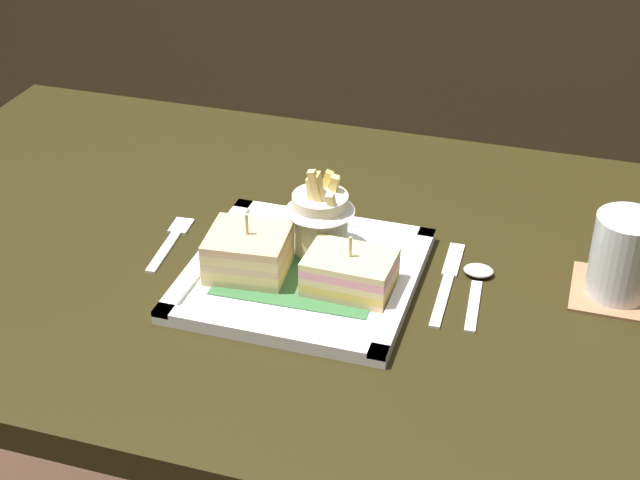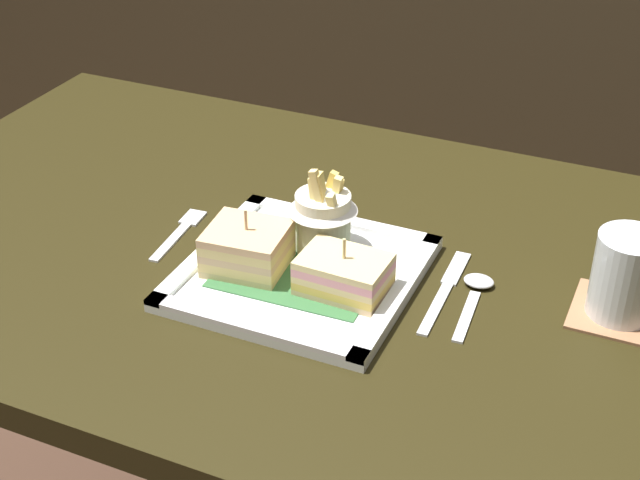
{
  "view_description": "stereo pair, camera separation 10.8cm",
  "coord_description": "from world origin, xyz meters",
  "views": [
    {
      "loc": [
        0.26,
        -0.91,
        1.38
      ],
      "look_at": [
        -0.01,
        -0.03,
        0.81
      ],
      "focal_mm": 52.58,
      "sensor_mm": 36.0,
      "label": 1
    },
    {
      "loc": [
        0.36,
        -0.87,
        1.38
      ],
      "look_at": [
        -0.01,
        -0.03,
        0.81
      ],
      "focal_mm": 52.58,
      "sensor_mm": 36.0,
      "label": 2
    }
  ],
  "objects": [
    {
      "name": "dining_table",
      "position": [
        0.0,
        0.0,
        0.61
      ],
      "size": [
        1.28,
        0.73,
        0.77
      ],
      "color": "black",
      "rests_on": "ground_plane"
    },
    {
      "name": "square_plate",
      "position": [
        -0.02,
        -0.05,
        0.77
      ],
      "size": [
        0.26,
        0.26,
        0.02
      ],
      "color": "white",
      "rests_on": "dining_table"
    },
    {
      "name": "sandwich_half_left",
      "position": [
        -0.08,
        -0.07,
        0.8
      ],
      "size": [
        0.1,
        0.09,
        0.08
      ],
      "color": "tan",
      "rests_on": "square_plate"
    },
    {
      "name": "sandwich_half_right",
      "position": [
        0.04,
        -0.07,
        0.8
      ],
      "size": [
        0.1,
        0.07,
        0.07
      ],
      "color": "#E3B785",
      "rests_on": "square_plate"
    },
    {
      "name": "fries_cup",
      "position": [
        -0.02,
        -0.0,
        0.83
      ],
      "size": [
        0.08,
        0.08,
        0.11
      ],
      "color": "silver",
      "rests_on": "square_plate"
    },
    {
      "name": "drink_coaster",
      "position": [
        0.32,
        0.02,
        0.77
      ],
      "size": [
        0.1,
        0.1,
        0.0
      ],
      "primitive_type": "cube",
      "color": "#9C6B48",
      "rests_on": "dining_table"
    },
    {
      "name": "water_glass",
      "position": [
        0.32,
        0.02,
        0.81
      ],
      "size": [
        0.07,
        0.07,
        0.1
      ],
      "color": "silver",
      "rests_on": "dining_table"
    },
    {
      "name": "fork",
      "position": [
        -0.21,
        -0.02,
        0.77
      ],
      "size": [
        0.03,
        0.13,
        0.0
      ],
      "color": "silver",
      "rests_on": "dining_table"
    },
    {
      "name": "knife",
      "position": [
        0.14,
        -0.01,
        0.77
      ],
      "size": [
        0.02,
        0.17,
        0.0
      ],
      "color": "silver",
      "rests_on": "dining_table"
    },
    {
      "name": "spoon",
      "position": [
        0.17,
        -0.0,
        0.77
      ],
      "size": [
        0.03,
        0.13,
        0.01
      ],
      "color": "silver",
      "rests_on": "dining_table"
    }
  ]
}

